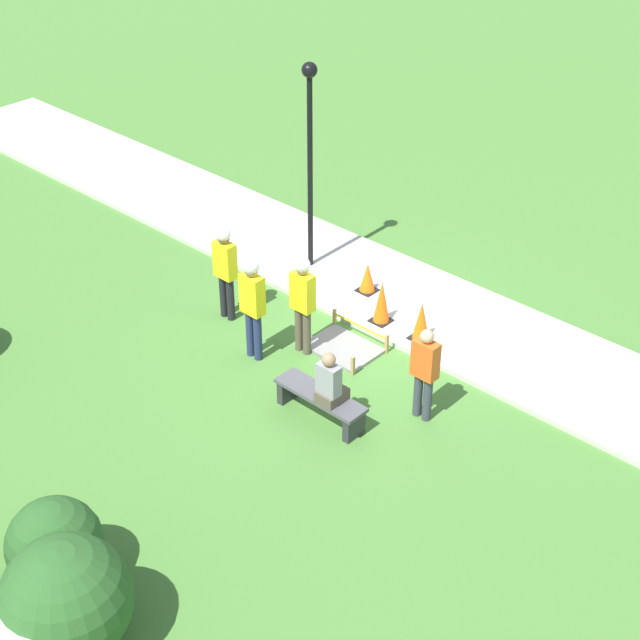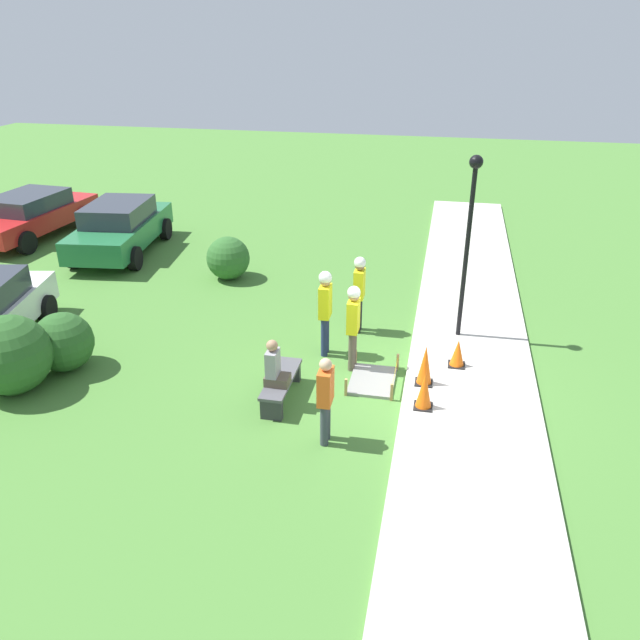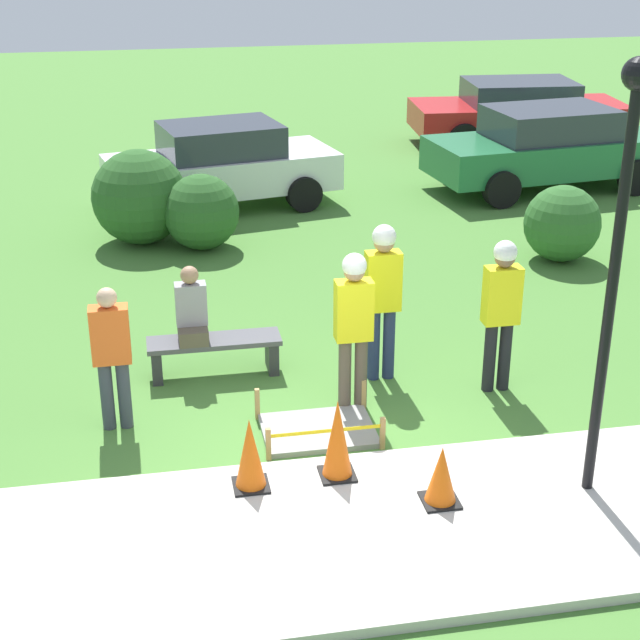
{
  "view_description": "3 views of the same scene",
  "coord_description": "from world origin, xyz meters",
  "px_view_note": "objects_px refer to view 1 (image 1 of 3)",
  "views": [
    {
      "loc": [
        -8.88,
        10.95,
        9.5
      ],
      "look_at": [
        0.06,
        1.21,
        0.87
      ],
      "focal_mm": 55.0,
      "sensor_mm": 36.0,
      "label": 1
    },
    {
      "loc": [
        -10.53,
        -0.51,
        6.43
      ],
      "look_at": [
        0.41,
        1.77,
        1.08
      ],
      "focal_mm": 35.0,
      "sensor_mm": 36.0,
      "label": 2
    },
    {
      "loc": [
        -1.61,
        -8.25,
        5.21
      ],
      "look_at": [
        0.26,
        1.63,
        0.87
      ],
      "focal_mm": 55.0,
      "sensor_mm": 36.0,
      "label": 3
    }
  ],
  "objects_px": {
    "worker_assistant": "(225,264)",
    "park_bench": "(320,401)",
    "worker_trainee": "(303,296)",
    "traffic_cone_sidewalk_edge": "(367,277)",
    "traffic_cone_near_patch": "(421,321)",
    "bystander_in_orange_shirt": "(425,369)",
    "person_seated_on_bench": "(330,383)",
    "traffic_cone_far_patch": "(382,302)",
    "worker_supervisor": "(252,299)",
    "lamppost_near": "(310,138)"
  },
  "relations": [
    {
      "from": "worker_supervisor",
      "to": "worker_assistant",
      "type": "bearing_deg",
      "value": -23.38
    },
    {
      "from": "park_bench",
      "to": "worker_assistant",
      "type": "xyz_separation_m",
      "value": [
        3.13,
        -0.98,
        0.76
      ]
    },
    {
      "from": "traffic_cone_near_patch",
      "to": "traffic_cone_sidewalk_edge",
      "type": "relative_size",
      "value": 1.24
    },
    {
      "from": "traffic_cone_near_patch",
      "to": "worker_supervisor",
      "type": "distance_m",
      "value": 2.92
    },
    {
      "from": "traffic_cone_sidewalk_edge",
      "to": "worker_supervisor",
      "type": "xyz_separation_m",
      "value": [
        0.13,
        2.76,
        0.76
      ]
    },
    {
      "from": "lamppost_near",
      "to": "park_bench",
      "type": "bearing_deg",
      "value": 134.89
    },
    {
      "from": "worker_assistant",
      "to": "worker_trainee",
      "type": "bearing_deg",
      "value": -175.44
    },
    {
      "from": "traffic_cone_far_patch",
      "to": "traffic_cone_sidewalk_edge",
      "type": "relative_size",
      "value": 1.4
    },
    {
      "from": "traffic_cone_near_patch",
      "to": "worker_supervisor",
      "type": "xyz_separation_m",
      "value": [
        1.8,
        2.19,
        0.69
      ]
    },
    {
      "from": "person_seated_on_bench",
      "to": "worker_supervisor",
      "type": "xyz_separation_m",
      "value": [
        2.15,
        -0.5,
        0.33
      ]
    },
    {
      "from": "bystander_in_orange_shirt",
      "to": "traffic_cone_far_patch",
      "type": "bearing_deg",
      "value": -36.41
    },
    {
      "from": "traffic_cone_sidewalk_edge",
      "to": "worker_trainee",
      "type": "xyz_separation_m",
      "value": [
        -0.36,
        2.1,
        0.7
      ]
    },
    {
      "from": "worker_trainee",
      "to": "bystander_in_orange_shirt",
      "type": "height_order",
      "value": "worker_trainee"
    },
    {
      "from": "traffic_cone_near_patch",
      "to": "person_seated_on_bench",
      "type": "relative_size",
      "value": 0.81
    },
    {
      "from": "lamppost_near",
      "to": "worker_assistant",
      "type": "bearing_deg",
      "value": 92.22
    },
    {
      "from": "traffic_cone_far_patch",
      "to": "worker_assistant",
      "type": "xyz_separation_m",
      "value": [
        2.19,
        1.62,
        0.58
      ]
    },
    {
      "from": "traffic_cone_near_patch",
      "to": "traffic_cone_far_patch",
      "type": "bearing_deg",
      "value": 2.48
    },
    {
      "from": "worker_trainee",
      "to": "park_bench",
      "type": "bearing_deg",
      "value": 141.78
    },
    {
      "from": "traffic_cone_sidewalk_edge",
      "to": "worker_supervisor",
      "type": "bearing_deg",
      "value": 87.4
    },
    {
      "from": "worker_trainee",
      "to": "traffic_cone_sidewalk_edge",
      "type": "bearing_deg",
      "value": -80.23
    },
    {
      "from": "traffic_cone_sidewalk_edge",
      "to": "worker_assistant",
      "type": "height_order",
      "value": "worker_assistant"
    },
    {
      "from": "traffic_cone_sidewalk_edge",
      "to": "bystander_in_orange_shirt",
      "type": "bearing_deg",
      "value": 143.64
    },
    {
      "from": "person_seated_on_bench",
      "to": "traffic_cone_far_patch",
      "type": "bearing_deg",
      "value": -65.97
    },
    {
      "from": "park_bench",
      "to": "lamppost_near",
      "type": "relative_size",
      "value": 0.39
    },
    {
      "from": "traffic_cone_sidewalk_edge",
      "to": "worker_trainee",
      "type": "distance_m",
      "value": 2.24
    },
    {
      "from": "worker_assistant",
      "to": "lamppost_near",
      "type": "relative_size",
      "value": 0.45
    },
    {
      "from": "park_bench",
      "to": "worker_trainee",
      "type": "relative_size",
      "value": 0.86
    },
    {
      "from": "worker_supervisor",
      "to": "worker_assistant",
      "type": "distance_m",
      "value": 1.34
    },
    {
      "from": "traffic_cone_near_patch",
      "to": "worker_trainee",
      "type": "distance_m",
      "value": 2.11
    },
    {
      "from": "traffic_cone_sidewalk_edge",
      "to": "bystander_in_orange_shirt",
      "type": "xyz_separation_m",
      "value": [
        -2.92,
        2.15,
        0.51
      ]
    },
    {
      "from": "traffic_cone_near_patch",
      "to": "park_bench",
      "type": "height_order",
      "value": "traffic_cone_near_patch"
    },
    {
      "from": "lamppost_near",
      "to": "traffic_cone_near_patch",
      "type": "bearing_deg",
      "value": 169.17
    },
    {
      "from": "bystander_in_orange_shirt",
      "to": "traffic_cone_sidewalk_edge",
      "type": "bearing_deg",
      "value": -36.36
    },
    {
      "from": "traffic_cone_far_patch",
      "to": "person_seated_on_bench",
      "type": "xyz_separation_m",
      "value": [
        -1.18,
        2.65,
        0.31
      ]
    },
    {
      "from": "traffic_cone_far_patch",
      "to": "bystander_in_orange_shirt",
      "type": "relative_size",
      "value": 0.51
    },
    {
      "from": "traffic_cone_sidewalk_edge",
      "to": "bystander_in_orange_shirt",
      "type": "relative_size",
      "value": 0.36
    },
    {
      "from": "worker_assistant",
      "to": "bystander_in_orange_shirt",
      "type": "relative_size",
      "value": 1.13
    },
    {
      "from": "traffic_cone_near_patch",
      "to": "traffic_cone_far_patch",
      "type": "xyz_separation_m",
      "value": [
        0.84,
        0.04,
        0.05
      ]
    },
    {
      "from": "park_bench",
      "to": "worker_supervisor",
      "type": "bearing_deg",
      "value": -13.34
    },
    {
      "from": "traffic_cone_sidewalk_edge",
      "to": "person_seated_on_bench",
      "type": "height_order",
      "value": "person_seated_on_bench"
    },
    {
      "from": "traffic_cone_far_patch",
      "to": "worker_assistant",
      "type": "distance_m",
      "value": 2.78
    },
    {
      "from": "traffic_cone_near_patch",
      "to": "traffic_cone_sidewalk_edge",
      "type": "xyz_separation_m",
      "value": [
        1.68,
        -0.58,
        -0.07
      ]
    },
    {
      "from": "person_seated_on_bench",
      "to": "lamppost_near",
      "type": "height_order",
      "value": "lamppost_near"
    },
    {
      "from": "bystander_in_orange_shirt",
      "to": "lamppost_near",
      "type": "distance_m",
      "value": 5.19
    },
    {
      "from": "traffic_cone_sidewalk_edge",
      "to": "lamppost_near",
      "type": "bearing_deg",
      "value": -0.68
    },
    {
      "from": "worker_assistant",
      "to": "worker_trainee",
      "type": "xyz_separation_m",
      "value": [
        -1.71,
        -0.14,
        0.01
      ]
    },
    {
      "from": "worker_assistant",
      "to": "bystander_in_orange_shirt",
      "type": "height_order",
      "value": "worker_assistant"
    },
    {
      "from": "traffic_cone_sidewalk_edge",
      "to": "worker_supervisor",
      "type": "height_order",
      "value": "worker_supervisor"
    },
    {
      "from": "traffic_cone_sidewalk_edge",
      "to": "worker_trainee",
      "type": "relative_size",
      "value": 0.32
    },
    {
      "from": "worker_assistant",
      "to": "park_bench",
      "type": "bearing_deg",
      "value": 162.59
    }
  ]
}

